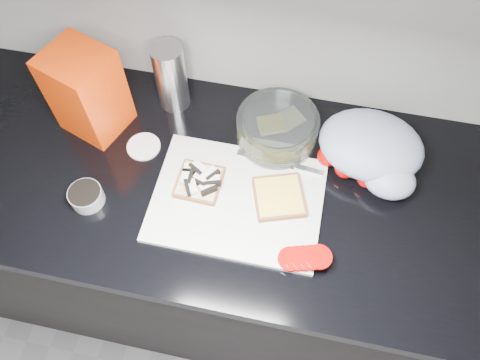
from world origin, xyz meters
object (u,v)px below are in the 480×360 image
bread_bag (87,92)px  cutting_board (237,200)px  steel_canister (171,77)px  glass_bowl (277,129)px

bread_bag → cutting_board: bearing=-1.0°
cutting_board → steel_canister: (-0.23, 0.26, 0.09)m
steel_canister → cutting_board: bearing=-49.1°
glass_bowl → steel_canister: 0.30m
bread_bag → steel_canister: size_ratio=1.20×
glass_bowl → steel_canister: steel_canister is taller
cutting_board → glass_bowl: glass_bowl is taller
cutting_board → bread_bag: bread_bag is taller
cutting_board → steel_canister: bearing=130.9°
glass_bowl → steel_canister: bearing=167.0°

